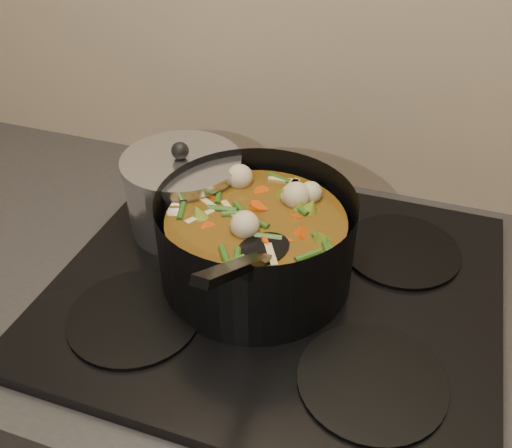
% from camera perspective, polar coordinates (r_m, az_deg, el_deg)
% --- Properties ---
extents(stovetop, '(0.62, 0.54, 0.03)m').
position_cam_1_polar(stovetop, '(0.84, 2.08, -6.31)').
color(stovetop, black).
rests_on(stovetop, counter).
extents(stockpot, '(0.34, 0.40, 0.20)m').
position_cam_1_polar(stockpot, '(0.80, -0.00, -1.81)').
color(stockpot, black).
rests_on(stockpot, stovetop).
extents(saucepan, '(0.19, 0.19, 0.15)m').
position_cam_1_polar(saucepan, '(0.91, -7.23, 3.17)').
color(saucepan, silver).
rests_on(saucepan, stovetop).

